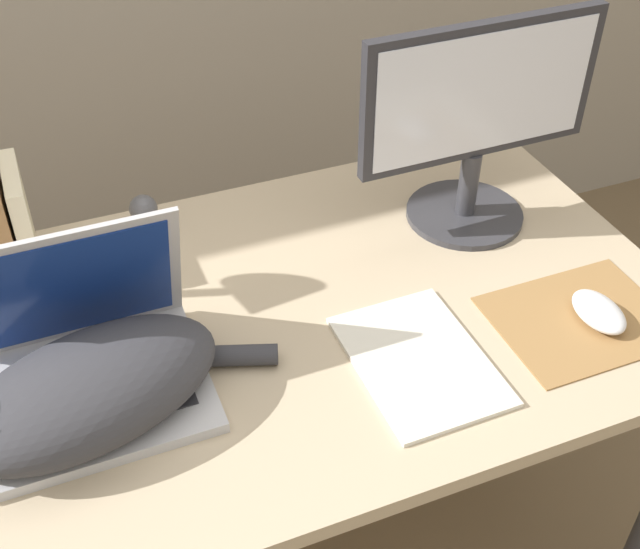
{
  "coord_description": "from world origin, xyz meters",
  "views": [
    {
      "loc": [
        -0.26,
        -0.52,
        1.59
      ],
      "look_at": [
        0.09,
        0.34,
        0.82
      ],
      "focal_mm": 45.0,
      "sensor_mm": 36.0,
      "label": 1
    }
  ],
  "objects": [
    {
      "name": "computer_mouse",
      "position": [
        0.5,
        0.19,
        0.74
      ],
      "size": [
        0.07,
        0.11,
        0.03
      ],
      "color": "silver",
      "rests_on": "mousepad"
    },
    {
      "name": "desk",
      "position": [
        0.0,
        0.38,
        0.65
      ],
      "size": [
        1.37,
        0.77,
        0.72
      ],
      "color": "tan",
      "rests_on": "ground_plane"
    },
    {
      "name": "laptop",
      "position": [
        -0.27,
        0.34,
        0.77
      ],
      "size": [
        0.32,
        0.27,
        0.27
      ],
      "color": "#B7B7BC",
      "rests_on": "desk"
    },
    {
      "name": "external_monitor",
      "position": [
        0.45,
        0.51,
        0.92
      ],
      "size": [
        0.44,
        0.22,
        0.38
      ],
      "color": "#333338",
      "rests_on": "desk"
    },
    {
      "name": "cat",
      "position": [
        -0.3,
        0.27,
        0.78
      ],
      "size": [
        0.5,
        0.29,
        0.15
      ],
      "color": "#333338",
      "rests_on": "desk"
    },
    {
      "name": "webcam",
      "position": [
        -0.12,
        0.69,
        0.77
      ],
      "size": [
        0.05,
        0.05,
        0.08
      ],
      "color": "#232328",
      "rests_on": "desk"
    },
    {
      "name": "notepad",
      "position": [
        0.19,
        0.21,
        0.72
      ],
      "size": [
        0.19,
        0.27,
        0.01
      ],
      "color": "silver",
      "rests_on": "desk"
    },
    {
      "name": "mousepad",
      "position": [
        0.48,
        0.2,
        0.72
      ],
      "size": [
        0.28,
        0.22,
        0.0
      ],
      "color": "olive",
      "rests_on": "desk"
    }
  ]
}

